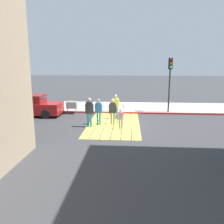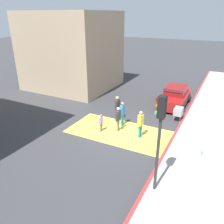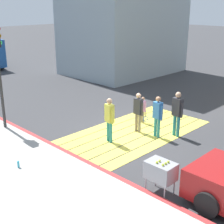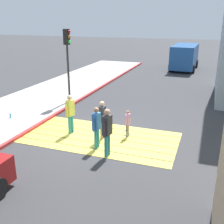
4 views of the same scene
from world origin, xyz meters
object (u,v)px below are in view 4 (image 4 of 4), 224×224
Objects in this scene: van_down_street at (185,56)px; pedestrian_adult_trailing at (102,117)px; traffic_light_corner at (68,51)px; water_bottle at (10,116)px; pedestrian_adult_side at (107,129)px; pedestrian_teen_behind at (70,111)px; pedestrian_child_with_racket at (128,123)px; pedestrian_adult_lead at (97,125)px.

van_down_street reaches higher than pedestrian_adult_trailing.
van_down_street is 1.24× the size of traffic_light_corner.
water_bottle is 0.12× the size of pedestrian_adult_side.
pedestrian_adult_side is at bearing -50.98° from traffic_light_corner.
pedestrian_child_with_racket is at bearing 9.32° from pedestrian_teen_behind.
pedestrian_adult_trailing reaches higher than water_bottle.
pedestrian_adult_side is at bearing -61.69° from pedestrian_adult_trailing.
pedestrian_adult_lead reaches higher than pedestrian_adult_trailing.
van_down_street reaches higher than pedestrian_adult_lead.
pedestrian_adult_trailing is (5.12, -0.55, 0.73)m from water_bottle.
van_down_street reaches higher than pedestrian_teen_behind.
pedestrian_adult_side is (-0.73, -19.34, -0.22)m from van_down_street.
pedestrian_adult_lead is 1.01× the size of pedestrian_adult_trailing.
pedestrian_adult_lead is (3.81, -4.97, -2.07)m from traffic_light_corner.
van_down_street is at bearing 87.84° from pedestrian_adult_side.
pedestrian_adult_trailing is 1.53m from pedestrian_teen_behind.
traffic_light_corner is 19.27× the size of water_bottle.
traffic_light_corner is at bearing 129.02° from pedestrian_adult_side.
pedestrian_adult_lead is at bearing -94.07° from van_down_street.
pedestrian_adult_trailing is 0.91× the size of pedestrian_adult_side.
water_bottle is at bearing 164.73° from pedestrian_adult_lead.
water_bottle is at bearing 161.90° from pedestrian_adult_side.
water_bottle is 3.71m from pedestrian_teen_behind.
pedestrian_teen_behind is 1.45× the size of pedestrian_child_with_racket.
traffic_light_corner is 2.55× the size of pedestrian_adult_lead.
pedestrian_teen_behind is at bearing -6.99° from water_bottle.
pedestrian_teen_behind is (2.16, -3.98, -2.03)m from traffic_light_corner.
water_bottle is 6.21m from pedestrian_adult_side.
pedestrian_adult_side is 2.69m from pedestrian_teen_behind.
pedestrian_teen_behind is at bearing -170.68° from pedestrian_child_with_racket.
pedestrian_adult_lead is (5.24, -1.43, 0.74)m from water_bottle.
pedestrian_child_with_racket is (0.20, 1.88, -0.40)m from pedestrian_adult_side.
traffic_light_corner is 4.74m from water_bottle.
van_down_street reaches higher than water_bottle.
pedestrian_adult_trailing is 1.55m from pedestrian_adult_side.
pedestrian_adult_lead is 1.40× the size of pedestrian_child_with_racket.
water_bottle is 0.13× the size of pedestrian_teen_behind.
traffic_light_corner is at bearing 67.91° from water_bottle.
traffic_light_corner is at bearing -110.33° from van_down_street.
van_down_street is 3.04× the size of pedestrian_teen_behind.
water_bottle is 0.13× the size of pedestrian_adult_lead.
water_bottle is at bearing -110.69° from van_down_street.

